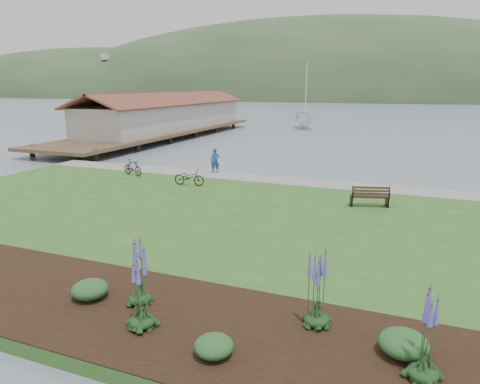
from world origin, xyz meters
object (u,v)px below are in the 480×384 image
Objects in this scene: park_bench at (370,196)px; person at (215,159)px; bicycle_a at (189,177)px; sailboat at (305,128)px.

park_bench is 0.97× the size of person.
person reaches higher than park_bench.
person is 1.05× the size of bicycle_a.
sailboat is (-2.40, 40.23, -0.89)m from bicycle_a.
person is 0.07× the size of sailboat.
person is at bearing 140.97° from park_bench.
person is 3.84m from bicycle_a.
park_bench is 10.44m from bicycle_a.
sailboat is at bearing 92.39° from park_bench.
person is at bearing -5.89° from bicycle_a.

